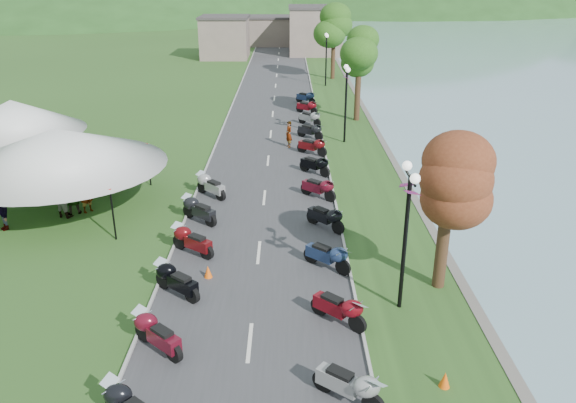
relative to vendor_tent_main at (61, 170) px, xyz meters
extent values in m
cube|color=#3C3C3F|center=(9.49, 13.44, -1.99)|extent=(7.00, 120.00, 0.02)
cube|color=gray|center=(7.49, 58.44, 0.50)|extent=(18.00, 16.00, 5.00)
imported|color=slate|center=(1.15, -0.32, -2.00)|extent=(0.77, 0.81, 1.80)
imported|color=slate|center=(0.21, -0.86, -2.00)|extent=(1.05, 0.80, 1.91)
imported|color=slate|center=(-1.95, -2.32, -2.00)|extent=(1.26, 1.27, 1.96)
camera|label=1|loc=(10.66, -24.94, 8.65)|focal=35.00mm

